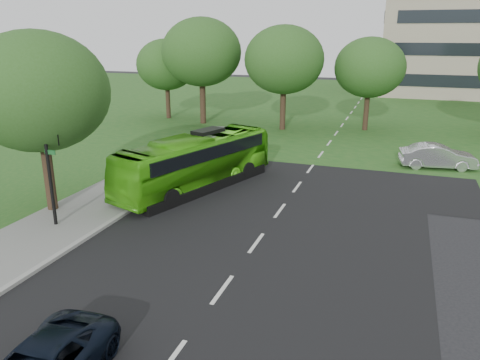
{
  "coord_description": "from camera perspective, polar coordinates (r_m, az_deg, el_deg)",
  "views": [
    {
      "loc": [
        5.29,
        -15.39,
        8.58
      ],
      "look_at": [
        -1.93,
        5.44,
        1.6
      ],
      "focal_mm": 35.0,
      "sensor_mm": 36.0,
      "label": 1
    }
  ],
  "objects": [
    {
      "name": "tree_park_b",
      "position": [
        42.88,
        5.41,
        14.38
      ],
      "size": [
        7.07,
        7.07,
        9.27
      ],
      "color": "black",
      "rests_on": "ground"
    },
    {
      "name": "sedan",
      "position": [
        33.41,
        22.95,
        2.67
      ],
      "size": [
        5.0,
        2.41,
        1.58
      ],
      "primitive_type": "imported",
      "rotation": [
        0.0,
        0.0,
        1.73
      ],
      "color": "silver",
      "rests_on": "ground"
    },
    {
      "name": "bus",
      "position": [
        26.78,
        -5.38,
        2.19
      ],
      "size": [
        5.93,
        11.11,
        3.03
      ],
      "primitive_type": "imported",
      "rotation": [
        0.0,
        0.0,
        -0.33
      ],
      "color": "#49B716",
      "rests_on": "ground"
    },
    {
      "name": "tree_park_f",
      "position": [
        49.29,
        -8.97,
        13.72
      ],
      "size": [
        6.0,
        6.0,
        8.02
      ],
      "color": "black",
      "rests_on": "ground"
    },
    {
      "name": "tree_side_near",
      "position": [
        23.99,
        -23.4,
        9.84
      ],
      "size": [
        6.59,
        6.59,
        8.75
      ],
      "color": "black",
      "rests_on": "ground"
    },
    {
      "name": "street_surfaces",
      "position": [
        39.49,
        10.44,
        4.77
      ],
      "size": [
        120.0,
        120.0,
        0.15
      ],
      "color": "black",
      "rests_on": "ground"
    },
    {
      "name": "ground",
      "position": [
        18.39,
        0.13,
        -10.23
      ],
      "size": [
        160.0,
        160.0,
        0.0
      ],
      "primitive_type": "plane",
      "color": "black",
      "rests_on": "ground"
    },
    {
      "name": "traffic_light",
      "position": [
        22.18,
        -22.06,
        2.42
      ],
      "size": [
        0.9,
        0.27,
        5.57
      ],
      "rotation": [
        0.0,
        0.0,
        -0.29
      ],
      "color": "black",
      "rests_on": "ground"
    },
    {
      "name": "tree_park_a",
      "position": [
        45.91,
        -4.7,
        15.27
      ],
      "size": [
        7.53,
        7.53,
        10.0
      ],
      "color": "black",
      "rests_on": "ground"
    },
    {
      "name": "tree_park_c",
      "position": [
        43.98,
        15.54,
        13.06
      ],
      "size": [
        6.22,
        6.22,
        8.26
      ],
      "color": "black",
      "rests_on": "ground"
    }
  ]
}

